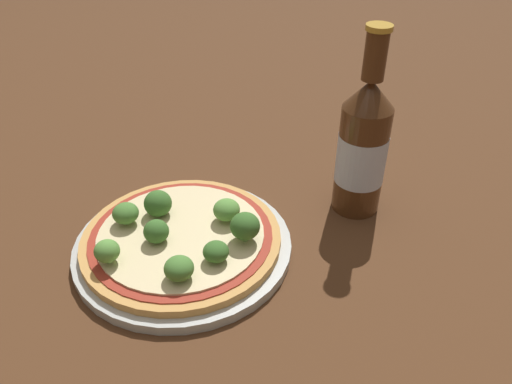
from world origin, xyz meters
TOP-DOWN VIEW (x-y plane):
  - ground_plane at (0.00, 0.00)m, footprint 3.00×3.00m
  - plate at (0.01, -0.00)m, footprint 0.26×0.26m
  - pizza at (0.01, -0.00)m, footprint 0.23×0.23m
  - broccoli_floret_0 at (-0.06, -0.05)m, footprint 0.03×0.03m
  - broccoli_floret_1 at (-0.03, 0.03)m, footprint 0.03×0.03m
  - broccoli_floret_2 at (0.05, -0.04)m, footprint 0.03×0.03m
  - broccoli_floret_3 at (0.02, -0.07)m, footprint 0.03×0.03m
  - broccoli_floret_4 at (0.06, 0.03)m, footprint 0.03×0.03m
  - broccoli_floret_5 at (-0.02, -0.02)m, footprint 0.03×0.03m
  - broccoli_floret_6 at (-0.06, 0.01)m, footprint 0.03×0.03m
  - broccoli_floret_7 at (0.08, -0.01)m, footprint 0.03×0.03m
  - beer_bottle at (0.22, 0.10)m, footprint 0.06×0.06m

SIDE VIEW (x-z plane):
  - ground_plane at x=0.00m, z-range 0.00..0.00m
  - plate at x=0.01m, z-range 0.00..0.01m
  - pizza at x=0.01m, z-range 0.01..0.03m
  - broccoli_floret_2 at x=0.05m, z-range 0.03..0.05m
  - broccoli_floret_3 at x=0.02m, z-range 0.03..0.05m
  - broccoli_floret_5 at x=-0.02m, z-range 0.03..0.05m
  - broccoli_floret_6 at x=-0.06m, z-range 0.03..0.05m
  - broccoli_floret_4 at x=0.06m, z-range 0.03..0.06m
  - broccoli_floret_0 at x=-0.06m, z-range 0.03..0.06m
  - broccoli_floret_1 at x=-0.03m, z-range 0.03..0.06m
  - broccoli_floret_7 at x=0.08m, z-range 0.03..0.06m
  - beer_bottle at x=0.22m, z-range -0.03..0.21m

